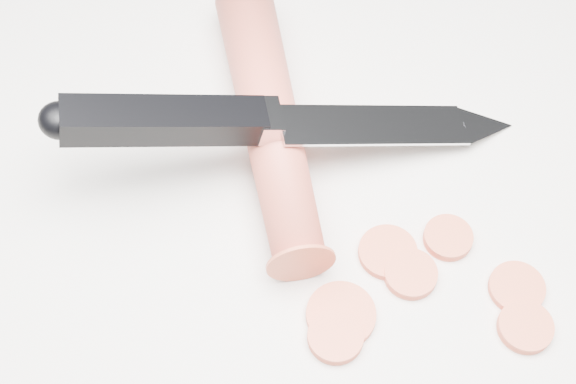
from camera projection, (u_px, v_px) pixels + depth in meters
ground at (344, 203)px, 0.49m from camera, size 2.40×2.40×0.00m
carrot at (269, 118)px, 0.50m from camera, size 0.11×0.20×0.03m
carrot_slice_0 at (388, 252)px, 0.47m from camera, size 0.03×0.03×0.01m
carrot_slice_1 at (525, 327)px, 0.44m from camera, size 0.03×0.03×0.01m
carrot_slice_2 at (341, 315)px, 0.45m from camera, size 0.04×0.04×0.01m
carrot_slice_3 at (517, 288)px, 0.46m from camera, size 0.03×0.03×0.01m
carrot_slice_4 at (411, 274)px, 0.46m from camera, size 0.03×0.03×0.01m
carrot_slice_5 at (336, 337)px, 0.44m from camera, size 0.03×0.03×0.01m
carrot_slice_6 at (448, 238)px, 0.47m from camera, size 0.03×0.03×0.01m
kitchen_knife at (296, 117)px, 0.47m from camera, size 0.28×0.14×0.08m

